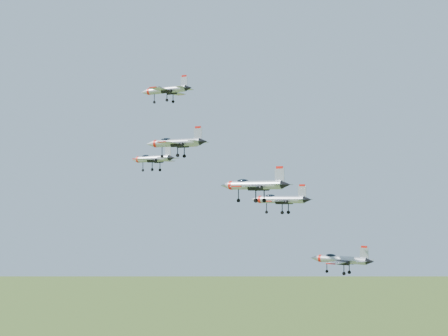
% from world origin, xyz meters
% --- Properties ---
extents(jet_lead, '(14.05, 11.65, 3.75)m').
position_xyz_m(jet_lead, '(-16.12, 13.61, 153.11)').
color(jet_lead, '#A3A9B0').
extents(jet_left_high, '(12.35, 10.47, 3.34)m').
position_xyz_m(jet_left_high, '(-11.97, 0.69, 136.48)').
color(jet_left_high, '#A3A9B0').
extents(jet_right_high, '(12.66, 10.45, 3.38)m').
position_xyz_m(jet_right_high, '(1.38, -14.17, 138.19)').
color(jet_right_high, '#A3A9B0').
extents(jet_left_low, '(13.40, 11.27, 3.60)m').
position_xyz_m(jet_left_low, '(14.93, 2.97, 128.13)').
color(jet_left_low, '#A3A9B0').
extents(jet_right_low, '(13.86, 11.69, 3.73)m').
position_xyz_m(jet_right_low, '(16.30, -14.66, 130.62)').
color(jet_right_low, '#A3A9B0').
extents(jet_trail, '(11.63, 9.79, 3.13)m').
position_xyz_m(jet_trail, '(28.94, -6.79, 118.12)').
color(jet_trail, '#A3A9B0').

